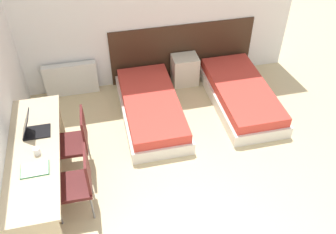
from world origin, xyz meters
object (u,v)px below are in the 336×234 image
Objects in this scene: nightstand at (185,70)px; laptop at (33,129)px; bed_near_door at (241,95)px; bed_near_window at (151,108)px; chair_near_laptop at (75,140)px; chair_near_notebook at (78,181)px.

nightstand is 2.92m from laptop.
bed_near_door is at bearing -46.11° from nightstand.
laptop reaches higher than bed_near_window.
nightstand is 1.60× the size of laptop.
bed_near_door is at bearing 0.00° from bed_near_window.
nightstand is at bearing 34.38° from laptop.
bed_near_door is 3.62× the size of nightstand.
bed_near_window is 2.07× the size of chair_near_laptop.
nightstand reaches higher than bed_near_window.
chair_near_notebook is at bearing -150.66° from bed_near_door.
bed_near_door is 3.30m from laptop.
chair_near_notebook is (-1.91, -2.28, 0.24)m from nightstand.
chair_near_laptop is 1.00× the size of chair_near_notebook.
chair_near_notebook is at bearing -127.75° from bed_near_window.
bed_near_window is 2.07× the size of chair_near_notebook.
chair_near_laptop is 0.71m from chair_near_notebook.
laptop is at bearing -172.86° from chair_near_laptop.
laptop reaches higher than chair_near_laptop.
laptop reaches higher than bed_near_door.
chair_near_laptop is at bearing 5.00° from laptop.
bed_near_door is 1.09m from nightstand.
nightstand is at bearing 41.75° from chair_near_laptop.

